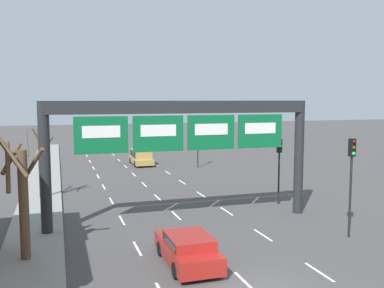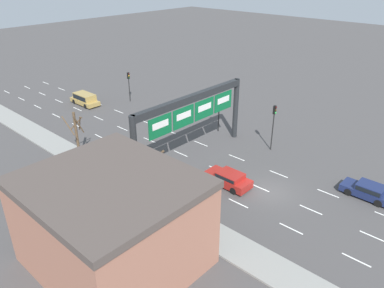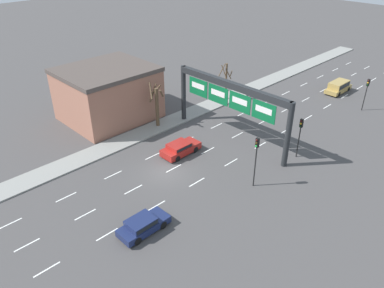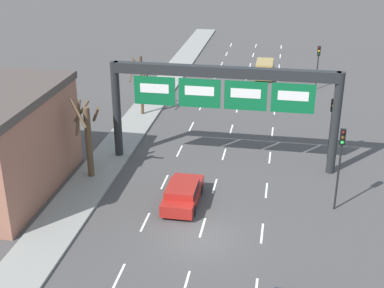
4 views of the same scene
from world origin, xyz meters
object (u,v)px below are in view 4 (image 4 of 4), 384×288
at_px(suv_gold, 265,68).
at_px(tree_bare_second, 141,82).
at_px(car_red, 183,193).
at_px(sign_gantry, 223,92).
at_px(traffic_light_near_gantry, 318,59).
at_px(traffic_light_mid_block, 332,116).
at_px(tree_bare_closest, 87,136).
at_px(traffic_light_far_end, 341,154).

relative_size(suv_gold, tree_bare_second, 0.96).
bearing_deg(car_red, sign_gantry, 75.00).
bearing_deg(tree_bare_second, traffic_light_near_gantry, 34.35).
relative_size(car_red, traffic_light_mid_block, 0.99).
xyz_separation_m(sign_gantry, tree_bare_second, (-7.94, 8.53, -2.26)).
xyz_separation_m(car_red, traffic_light_mid_block, (8.96, 8.34, 2.43)).
bearing_deg(sign_gantry, tree_bare_second, 132.93).
xyz_separation_m(suv_gold, traffic_light_near_gantry, (5.26, -3.66, 2.18)).
xyz_separation_m(traffic_light_near_gantry, tree_bare_closest, (-15.34, -22.32, -0.10)).
height_order(suv_gold, tree_bare_closest, tree_bare_closest).
distance_m(car_red, traffic_light_far_end, 9.45).
height_order(suv_gold, traffic_light_near_gantry, traffic_light_near_gantry).
height_order(suv_gold, traffic_light_mid_block, traffic_light_mid_block).
distance_m(traffic_light_near_gantry, traffic_light_mid_block, 16.40).
bearing_deg(tree_bare_second, traffic_light_mid_block, -21.84).
height_order(traffic_light_near_gantry, tree_bare_closest, tree_bare_closest).
xyz_separation_m(traffic_light_far_end, tree_bare_closest, (-15.62, 1.44, -0.61)).
relative_size(suv_gold, traffic_light_near_gantry, 1.12).
bearing_deg(traffic_light_mid_block, traffic_light_far_end, -90.11).
distance_m(traffic_light_near_gantry, tree_bare_second, 18.19).
bearing_deg(car_red, suv_gold, 83.17).
height_order(car_red, suv_gold, suv_gold).
relative_size(traffic_light_mid_block, tree_bare_second, 0.87).
bearing_deg(tree_bare_closest, tree_bare_second, 88.43).
bearing_deg(traffic_light_far_end, traffic_light_near_gantry, 90.68).
bearing_deg(car_red, traffic_light_mid_block, 42.94).
xyz_separation_m(sign_gantry, suv_gold, (1.81, 22.46, -4.34)).
height_order(sign_gantry, tree_bare_closest, sign_gantry).
height_order(traffic_light_far_end, tree_bare_second, tree_bare_second).
height_order(car_red, tree_bare_closest, tree_bare_closest).
xyz_separation_m(sign_gantry, traffic_light_mid_block, (7.37, 2.40, -2.11)).
height_order(traffic_light_far_end, tree_bare_closest, tree_bare_closest).
xyz_separation_m(traffic_light_mid_block, traffic_light_far_end, (-0.01, -7.36, 0.45)).
bearing_deg(sign_gantry, car_red, -105.00).
bearing_deg(suv_gold, tree_bare_closest, -111.21).
relative_size(traffic_light_near_gantry, tree_bare_closest, 0.80).
relative_size(traffic_light_mid_block, tree_bare_closest, 0.82).
distance_m(traffic_light_mid_block, traffic_light_far_end, 7.37).
xyz_separation_m(suv_gold, tree_bare_closest, (-10.08, -25.98, 2.07)).
height_order(traffic_light_mid_block, tree_bare_second, tree_bare_second).
height_order(traffic_light_mid_block, tree_bare_closest, tree_bare_closest).
bearing_deg(sign_gantry, suv_gold, 85.39).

